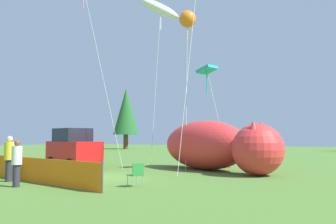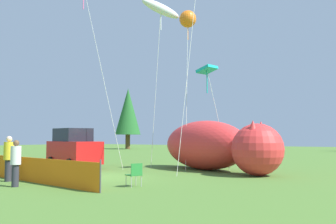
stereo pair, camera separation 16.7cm
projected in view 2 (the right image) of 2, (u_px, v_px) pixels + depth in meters
ground_plane at (97, 177)px, 16.60m from camera, size 120.00×120.00×0.00m
parked_car at (74, 149)px, 21.84m from camera, size 4.22×2.83×2.30m
folding_chair at (135, 173)px, 13.45m from camera, size 0.63×0.63×0.85m
inflatable_cat at (214, 147)px, 19.99m from camera, size 8.30×5.71×2.69m
safety_fence at (25, 169)px, 15.26m from camera, size 9.75×1.89×1.07m
spectator_in_red_shirt at (9, 157)px, 15.13m from camera, size 0.40×0.40×1.83m
spectator_in_white_shirt at (16, 161)px, 13.49m from camera, size 0.37×0.37×1.68m
kite_white_ghost at (161, 9)px, 22.67m from camera, size 1.81×2.68×10.17m
kite_orange_flower at (188, 19)px, 22.96m from camera, size 1.45×2.57×9.56m
kite_teal_diamond at (207, 71)px, 20.53m from camera, size 1.74×1.08×5.70m
horizon_tree_west at (128, 112)px, 55.73m from camera, size 3.79×3.79×9.04m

